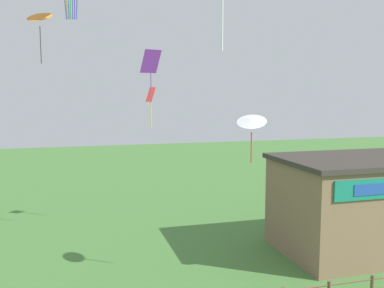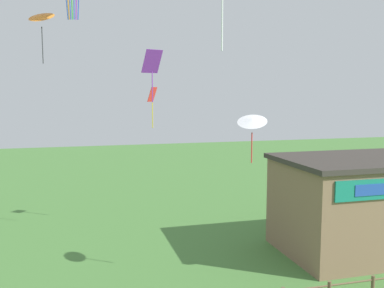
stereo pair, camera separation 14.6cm
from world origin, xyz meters
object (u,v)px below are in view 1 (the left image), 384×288
(kite_orange_delta, at_px, (40,17))
(seaside_building, at_px, (356,204))
(kite_white_delta, at_px, (252,121))
(kite_red_diamond, at_px, (151,100))
(kite_purple_streamer, at_px, (151,65))

(kite_orange_delta, bearing_deg, seaside_building, -23.78)
(kite_white_delta, distance_m, kite_orange_delta, 13.18)
(kite_white_delta, relative_size, kite_red_diamond, 0.85)
(kite_white_delta, xyz_separation_m, kite_orange_delta, (-8.45, 8.69, 5.17))
(kite_white_delta, height_order, kite_red_diamond, kite_red_diamond)
(seaside_building, height_order, kite_purple_streamer, kite_purple_streamer)
(kite_orange_delta, bearing_deg, kite_white_delta, -45.81)
(kite_purple_streamer, distance_m, kite_white_delta, 7.81)
(kite_orange_delta, xyz_separation_m, kite_red_diamond, (5.92, -0.04, -4.40))
(kite_purple_streamer, bearing_deg, kite_orange_delta, 161.08)
(kite_red_diamond, bearing_deg, kite_purple_streamer, -99.77)
(kite_orange_delta, bearing_deg, kite_purple_streamer, -18.92)
(seaside_building, distance_m, kite_orange_delta, 19.10)
(kite_white_delta, bearing_deg, kite_red_diamond, 106.33)
(kite_white_delta, bearing_deg, seaside_building, 16.97)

